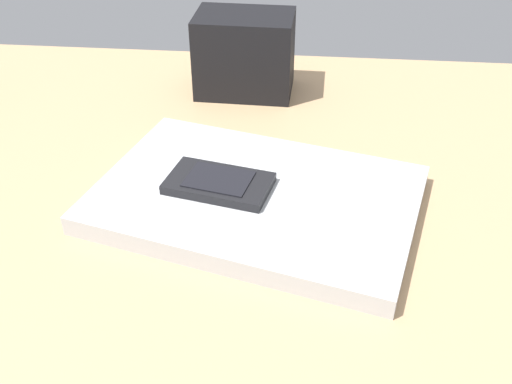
# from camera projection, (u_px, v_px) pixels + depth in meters

# --- Properties ---
(desk_surface) EXTENTS (1.20, 0.80, 0.03)m
(desk_surface) POSITION_uv_depth(u_px,v_px,m) (204.00, 204.00, 0.67)
(desk_surface) COLOR tan
(desk_surface) RESTS_ON ground
(laptop_closed) EXTENTS (0.38, 0.30, 0.02)m
(laptop_closed) POSITION_uv_depth(u_px,v_px,m) (256.00, 199.00, 0.64)
(laptop_closed) COLOR #B7BABC
(laptop_closed) RESTS_ON desk_surface
(cell_phone_on_laptop) EXTENTS (0.12, 0.08, 0.01)m
(cell_phone_on_laptop) POSITION_uv_depth(u_px,v_px,m) (219.00, 183.00, 0.63)
(cell_phone_on_laptop) COLOR black
(cell_phone_on_laptop) RESTS_ON laptop_closed
(desk_organizer) EXTENTS (0.14, 0.10, 0.11)m
(desk_organizer) POSITION_uv_depth(u_px,v_px,m) (245.00, 54.00, 0.84)
(desk_organizer) COLOR black
(desk_organizer) RESTS_ON desk_surface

